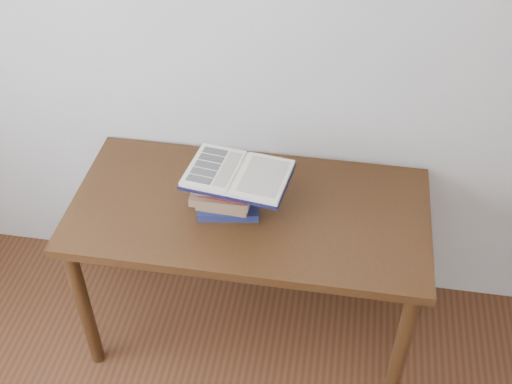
# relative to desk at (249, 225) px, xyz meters

# --- Properties ---
(desk) EXTENTS (1.41, 0.70, 0.75)m
(desk) POSITION_rel_desk_xyz_m (0.00, 0.00, 0.00)
(desk) COLOR #3F210F
(desk) RESTS_ON ground
(book_stack) EXTENTS (0.27, 0.20, 0.18)m
(book_stack) POSITION_rel_desk_xyz_m (-0.09, -0.02, 0.19)
(book_stack) COLOR #181D49
(book_stack) RESTS_ON desk
(open_book) EXTENTS (0.41, 0.31, 0.03)m
(open_book) POSITION_rel_desk_xyz_m (-0.03, -0.04, 0.29)
(open_book) COLOR black
(open_book) RESTS_ON book_stack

